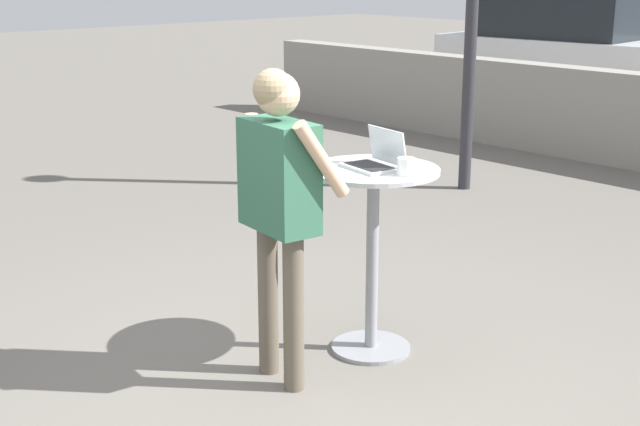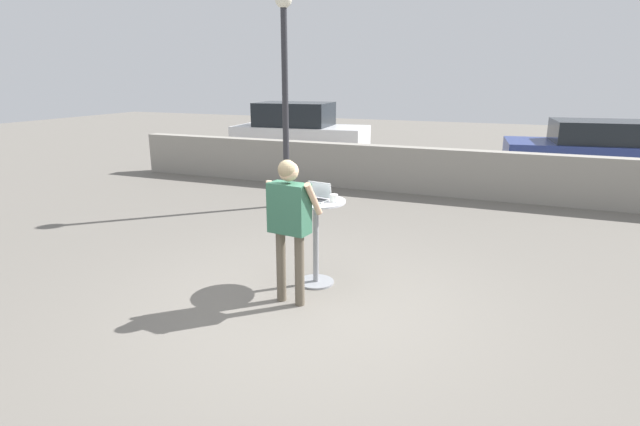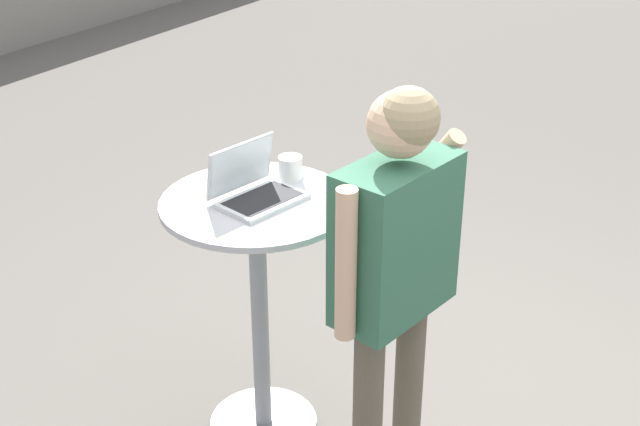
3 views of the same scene
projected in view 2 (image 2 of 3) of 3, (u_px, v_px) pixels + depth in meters
name	position (u px, v px, depth m)	size (l,w,h in m)	color
ground_plane	(311.00, 308.00, 5.67)	(50.00, 50.00, 0.00)	slate
pavement_kerb	(421.00, 171.00, 11.09)	(14.75, 0.35, 1.02)	gray
cafe_table	(316.00, 229.00, 6.16)	(0.73, 0.73, 1.08)	gray
laptop	(317.00, 196.00, 6.06)	(0.35, 0.30, 0.21)	silver
coffee_mug	(334.00, 198.00, 5.97)	(0.13, 0.09, 0.09)	white
standing_person	(289.00, 213.00, 5.52)	(0.62, 0.35, 1.68)	brown
parked_car_near_street	(591.00, 150.00, 12.44)	(4.11, 2.35, 1.49)	navy
parked_car_further_down	(299.00, 132.00, 15.21)	(4.12, 2.19, 1.78)	silver
street_lamp	(285.00, 71.00, 9.46)	(0.32, 0.32, 4.06)	#2D2D33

